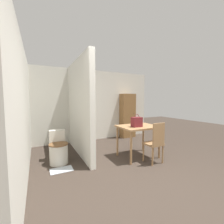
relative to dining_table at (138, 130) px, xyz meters
The scene contains 10 objects.
ground_plane 1.63m from the dining_table, 112.24° to the right, with size 16.00×16.00×0.00m, color #382D26.
wall_back 2.27m from the dining_table, 104.69° to the left, with size 4.81×0.12×2.50m.
wall_left 2.60m from the dining_table, behind, with size 0.12×4.43×2.50m.
partition_wall 1.67m from the dining_table, 143.19° to the left, with size 0.12×2.24×2.50m.
dining_table is the anchor object (origin of this frame).
wooden_chair 0.55m from the dining_table, 77.16° to the right, with size 0.37×0.37×0.95m.
toilet 1.97m from the dining_table, 164.19° to the left, with size 0.43×0.57×0.73m.
handbag 0.27m from the dining_table, 140.55° to the right, with size 0.24×0.17×0.31m.
wooden_cabinet 2.08m from the dining_table, 64.76° to the left, with size 0.55×0.37×1.68m.
bath_mat 1.99m from the dining_table, behind, with size 0.45×0.28×0.01m.
Camera 1 is at (-1.72, -1.67, 1.46)m, focal length 24.00 mm.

